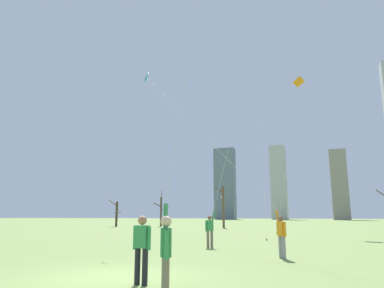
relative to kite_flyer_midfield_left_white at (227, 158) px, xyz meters
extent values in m
plane|color=#7A934C|center=(-0.36, -10.62, -4.84)|extent=(400.00, 400.00, 0.00)
cylinder|color=#726656|center=(-0.75, -1.25, -4.41)|extent=(0.14, 0.14, 0.85)
cylinder|color=#726656|center=(-0.60, -1.10, -4.41)|extent=(0.14, 0.14, 0.85)
cube|color=#338C4C|center=(-0.67, -1.18, -3.72)|extent=(0.38, 0.38, 0.54)
sphere|color=brown|center=(-0.67, -1.18, -3.33)|extent=(0.22, 0.22, 0.22)
cylinder|color=#338C4C|center=(-0.83, -1.32, -3.75)|extent=(0.09, 0.09, 0.55)
cylinder|color=#338C4C|center=(-0.52, -1.03, -3.24)|extent=(0.21, 0.21, 0.56)
cylinder|color=silver|center=(1.07, 1.79, 6.19)|extent=(3.19, 5.66, 18.36)
cylinder|color=#726656|center=(2.28, -12.97, -4.41)|extent=(0.14, 0.14, 0.85)
cylinder|color=#726656|center=(2.18, -12.78, -4.41)|extent=(0.14, 0.14, 0.85)
cube|color=#338C4C|center=(2.23, -12.88, -3.72)|extent=(0.34, 0.39, 0.54)
sphere|color=beige|center=(2.23, -12.88, -3.33)|extent=(0.22, 0.22, 0.22)
cylinder|color=#338C4C|center=(2.33, -13.06, -3.75)|extent=(0.09, 0.09, 0.55)
cylinder|color=#338C4C|center=(2.13, -12.69, -3.24)|extent=(0.17, 0.22, 0.56)
cylinder|color=gray|center=(3.50, -4.79, -4.41)|extent=(0.14, 0.14, 0.85)
cylinder|color=gray|center=(3.35, -4.63, -4.41)|extent=(0.14, 0.14, 0.85)
cube|color=orange|center=(3.43, -4.71, -3.72)|extent=(0.38, 0.38, 0.54)
sphere|color=brown|center=(3.43, -4.71, -3.33)|extent=(0.22, 0.22, 0.22)
cylinder|color=orange|center=(3.57, -4.86, -3.75)|extent=(0.09, 0.09, 0.55)
cylinder|color=orange|center=(3.28, -4.56, -3.24)|extent=(0.20, 0.21, 0.56)
cube|color=teal|center=(-5.24, -0.08, 5.60)|extent=(0.60, 0.67, 0.83)
cylinder|color=black|center=(-5.24, -0.08, 5.60)|extent=(0.14, 0.25, 0.52)
cylinder|color=silver|center=(-0.98, -2.32, 1.30)|extent=(8.54, 4.49, 8.60)
cylinder|color=black|center=(1.03, -11.45, -4.41)|extent=(0.14, 0.14, 0.85)
cylinder|color=black|center=(0.81, -11.42, -4.41)|extent=(0.14, 0.14, 0.85)
cube|color=#338C4C|center=(0.92, -11.43, -3.72)|extent=(0.36, 0.24, 0.54)
sphere|color=#9E7051|center=(0.92, -11.43, -3.33)|extent=(0.22, 0.22, 0.22)
cylinder|color=#338C4C|center=(1.13, -11.46, -3.75)|extent=(0.09, 0.09, 0.55)
cylinder|color=#338C4C|center=(0.71, -11.41, -3.75)|extent=(0.09, 0.09, 0.55)
cube|color=orange|center=(3.13, 18.69, 10.97)|extent=(1.28, 0.48, 1.17)
cylinder|color=black|center=(3.13, 18.69, 10.97)|extent=(0.27, 0.41, 0.71)
cylinder|color=silver|center=(1.71, 17.80, 3.09)|extent=(2.83, 1.78, 15.77)
cylinder|color=#3F3833|center=(0.30, 16.92, -4.80)|extent=(0.10, 0.10, 0.08)
cylinder|color=silver|center=(1.58, 2.18, 5.60)|extent=(0.84, 6.60, 20.81)
cylinder|color=#3F3833|center=(1.17, 5.47, -4.80)|extent=(0.10, 0.10, 0.08)
cylinder|color=#423326|center=(-24.50, 27.21, -3.00)|extent=(0.34, 0.34, 3.68)
cylinder|color=#423326|center=(-24.14, 26.81, -2.62)|extent=(0.86, 0.93, 0.67)
cylinder|color=#423326|center=(-24.45, 27.72, -2.75)|extent=(0.24, 1.07, 0.44)
cylinder|color=#423326|center=(-25.01, 27.77, -2.94)|extent=(1.15, 1.24, 0.55)
cylinder|color=#423326|center=(-24.24, 26.90, -2.37)|extent=(0.70, 0.79, 0.87)
cylinder|color=#423326|center=(-25.39, 27.47, -1.27)|extent=(1.89, 0.70, 1.02)
cylinder|color=brown|center=(11.58, 30.70, -0.60)|extent=(1.54, 0.36, 1.21)
cylinder|color=#423326|center=(-18.84, 30.69, -2.62)|extent=(0.27, 0.27, 4.43)
cylinder|color=#423326|center=(-18.17, 30.58, -2.22)|extent=(1.40, 0.31, 0.60)
cylinder|color=#423326|center=(-19.16, 30.07, -1.61)|extent=(0.78, 1.33, 0.67)
cylinder|color=#423326|center=(-18.41, 29.91, -0.18)|extent=(0.97, 1.63, 1.29)
cylinder|color=brown|center=(-8.08, 27.64, -2.05)|extent=(0.31, 0.31, 5.58)
cylinder|color=brown|center=(-8.49, 28.45, -0.87)|extent=(0.94, 1.70, 0.81)
cylinder|color=brown|center=(-8.44, 27.52, 0.06)|extent=(0.85, 0.41, 0.81)
cylinder|color=brown|center=(-8.72, 27.52, 0.36)|extent=(1.39, 0.38, 0.94)
cube|color=#B2B2B7|center=(-14.44, 138.51, 11.01)|extent=(6.44, 6.56, 31.70)
cube|color=slate|center=(-39.02, 140.10, 11.44)|extent=(9.37, 5.07, 32.56)
cube|color=gray|center=(9.61, 130.40, 8.64)|extent=(6.15, 7.58, 26.95)
camera|label=1|loc=(5.24, -19.37, -3.21)|focal=33.31mm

